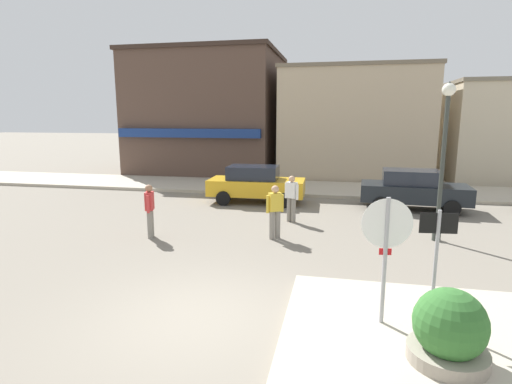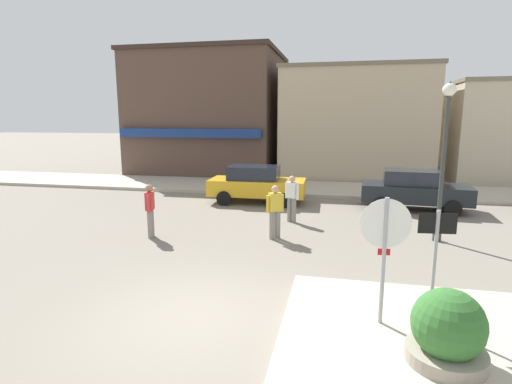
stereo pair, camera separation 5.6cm
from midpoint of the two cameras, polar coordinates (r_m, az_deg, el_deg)
ground_plane at (r=7.57m, az=-8.05°, el=-17.49°), size 160.00×160.00×0.00m
sidewalk_corner at (r=7.20m, az=31.40°, el=-19.90°), size 6.40×4.80×0.15m
kerb_far at (r=20.21m, az=5.15°, el=0.60°), size 80.00×4.00×0.15m
stop_sign at (r=6.87m, az=18.10°, el=-7.15°), size 0.82×0.11×2.30m
one_way_sign at (r=7.19m, az=24.39°, el=-8.35°), size 0.60×0.08×2.10m
planter at (r=6.50m, az=25.87°, el=-17.90°), size 1.10×1.10×1.23m
lamp_post at (r=12.46m, az=25.52°, el=6.82°), size 0.36×0.36×4.54m
parked_car_nearest at (r=16.87m, az=0.16°, el=1.20°), size 4.05×1.97×1.56m
parked_car_second at (r=16.72m, az=21.72°, el=0.36°), size 4.10×2.07×1.56m
pedestrian_crossing_near at (r=11.76m, az=2.87°, el=-2.64°), size 0.51×0.38×1.61m
pedestrian_crossing_far at (r=13.73m, az=5.26°, el=-0.75°), size 0.53×0.36×1.61m
pedestrian_kerb_side at (r=12.31m, az=-14.77°, el=-2.38°), size 0.31×0.55×1.61m
building_corner_shop at (r=27.00m, az=-6.41°, el=11.06°), size 9.16×8.20×7.64m
building_storefront_left_near at (r=25.37m, az=13.91°, el=9.48°), size 8.55×6.92×6.42m
building_storefront_left_mid at (r=27.84m, az=30.75°, el=7.51°), size 5.68×8.10×5.57m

